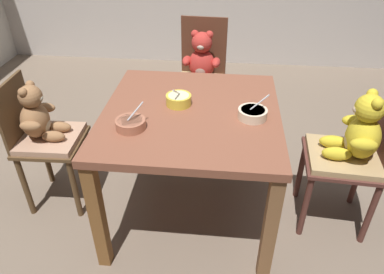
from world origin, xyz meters
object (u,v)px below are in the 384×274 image
object	(u,v)px
porridge_bowl_terracotta_near_left	(131,124)
porridge_bowl_cream_near_right	(253,113)
teddy_chair_far_center	(201,69)
teddy_chair_near_left	(42,128)
porridge_bowl_yellow_center	(179,100)
dining_table	(191,127)
teddy_chair_near_right	(355,144)

from	to	relation	value
porridge_bowl_terracotta_near_left	porridge_bowl_cream_near_right	bearing A→B (deg)	14.95
teddy_chair_far_center	teddy_chair_near_left	size ratio (longest dim) A/B	1.11
teddy_chair_far_center	porridge_bowl_yellow_center	bearing A→B (deg)	-0.35
teddy_chair_near_left	dining_table	bearing A→B (deg)	-3.46
teddy_chair_near_right	teddy_chair_near_left	distance (m)	1.83
porridge_bowl_cream_near_right	dining_table	bearing A→B (deg)	172.40
teddy_chair_far_center	porridge_bowl_yellow_center	xyz separation A→B (m)	(-0.06, -0.87, 0.19)
teddy_chair_near_right	porridge_bowl_cream_near_right	size ratio (longest dim) A/B	5.60
teddy_chair_far_center	porridge_bowl_terracotta_near_left	world-z (taller)	teddy_chair_far_center
teddy_chair_far_center	porridge_bowl_cream_near_right	size ratio (longest dim) A/B	5.99
teddy_chair_near_right	porridge_bowl_yellow_center	distance (m)	1.01
teddy_chair_near_right	teddy_chair_near_left	bearing A→B (deg)	3.61
dining_table	porridge_bowl_terracotta_near_left	world-z (taller)	porridge_bowl_terracotta_near_left
dining_table	teddy_chair_far_center	distance (m)	0.94
teddy_chair_near_left	porridge_bowl_terracotta_near_left	world-z (taller)	porridge_bowl_terracotta_near_left
teddy_chair_far_center	porridge_bowl_cream_near_right	distance (m)	1.06
dining_table	porridge_bowl_yellow_center	bearing A→B (deg)	141.15
porridge_bowl_yellow_center	porridge_bowl_cream_near_right	distance (m)	0.42
teddy_chair_near_right	porridge_bowl_yellow_center	xyz separation A→B (m)	(-0.99, 0.05, 0.20)
porridge_bowl_cream_near_right	porridge_bowl_yellow_center	bearing A→B (deg)	165.44
porridge_bowl_yellow_center	porridge_bowl_terracotta_near_left	bearing A→B (deg)	-127.68
dining_table	porridge_bowl_cream_near_right	distance (m)	0.36
dining_table	porridge_bowl_terracotta_near_left	distance (m)	0.38
dining_table	teddy_chair_far_center	bearing A→B (deg)	90.98
dining_table	porridge_bowl_terracotta_near_left	size ratio (longest dim) A/B	6.63
teddy_chair_near_left	porridge_bowl_yellow_center	world-z (taller)	porridge_bowl_yellow_center
teddy_chair_near_left	porridge_bowl_yellow_center	xyz separation A→B (m)	(0.84, 0.04, 0.22)
teddy_chair_far_center	teddy_chair_near_right	xyz separation A→B (m)	(0.93, -0.92, -0.01)
teddy_chair_far_center	porridge_bowl_terracotta_near_left	bearing A→B (deg)	-9.61
teddy_chair_near_left	porridge_bowl_cream_near_right	xyz separation A→B (m)	(1.24, -0.07, 0.22)
porridge_bowl_terracotta_near_left	porridge_bowl_cream_near_right	distance (m)	0.64
dining_table	teddy_chair_near_left	size ratio (longest dim) A/B	1.18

